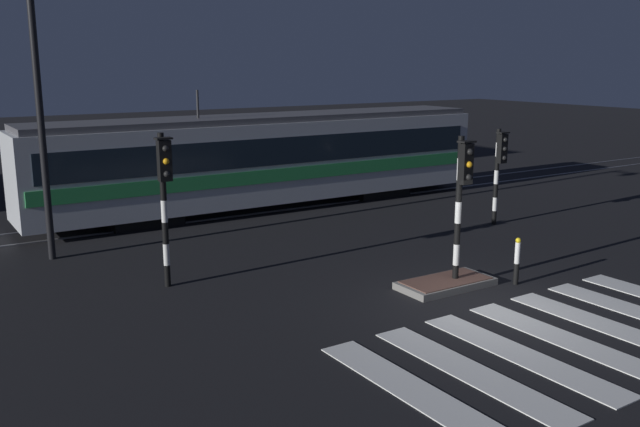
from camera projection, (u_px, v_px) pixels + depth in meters
ground_plane at (486, 308)px, 14.44m from camera, size 120.00×120.00×0.00m
rail_near at (253, 214)px, 23.28m from camera, size 80.00×0.12×0.03m
rail_far at (234, 207)px, 24.46m from camera, size 80.00×0.12×0.03m
crosswalk_zebra at (566, 340)px, 12.77m from camera, size 8.14×4.34×0.02m
traffic_island at (446, 283)px, 15.77m from camera, size 2.24×1.08×0.18m
traffic_light_median_centre at (462, 189)px, 15.34m from camera, size 0.36×0.42×3.45m
traffic_light_corner_far_left at (164, 187)px, 15.28m from camera, size 0.36×0.42×3.52m
traffic_light_corner_far_right at (499, 162)px, 21.39m from camera, size 0.36×0.42×3.02m
street_lamp_trackside_left at (38, 64)px, 16.79m from camera, size 0.44×1.21×7.97m
tram at (267, 158)px, 23.99m from camera, size 16.75×2.58×4.15m
bollard_island_edge at (517, 261)px, 15.87m from camera, size 0.12×0.12×1.11m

